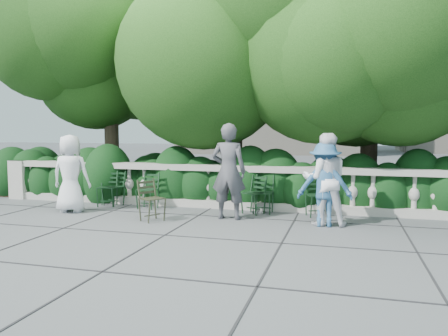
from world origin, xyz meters
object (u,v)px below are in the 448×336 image
(chair_d, at_px, (261,214))
(chair_a, at_px, (105,207))
(person_older_blue, at_px, (325,184))
(chair_f, at_px, (319,218))
(chair_b, at_px, (109,206))
(chair_weathered, at_px, (156,222))
(person_businessman, at_px, (71,173))
(chair_c, at_px, (145,210))
(chair_e, at_px, (249,215))
(person_casual_man, at_px, (325,179))
(person_woman_grey, at_px, (229,171))

(chair_d, bearing_deg, chair_a, -176.37)
(chair_d, height_order, person_older_blue, person_older_blue)
(chair_f, bearing_deg, chair_b, 156.19)
(chair_f, xyz_separation_m, chair_weathered, (-3.04, -1.28, 0.00))
(person_businessman, xyz_separation_m, person_older_blue, (5.42, 0.04, -0.06))
(chair_c, bearing_deg, chair_e, 6.12)
(chair_weathered, distance_m, person_older_blue, 3.31)
(person_casual_man, bearing_deg, chair_f, -86.91)
(chair_e, relative_size, chair_f, 1.00)
(chair_f, bearing_deg, person_woman_grey, 175.85)
(person_woman_grey, bearing_deg, chair_d, -130.55)
(chair_a, height_order, chair_e, same)
(chair_a, xyz_separation_m, person_casual_man, (5.01, -0.59, 0.87))
(chair_a, bearing_deg, person_businessman, -131.75)
(person_woman_grey, bearing_deg, chair_f, -161.27)
(chair_c, distance_m, chair_d, 2.66)
(person_older_blue, bearing_deg, chair_d, -33.30)
(person_casual_man, bearing_deg, chair_b, -16.30)
(chair_e, bearing_deg, person_casual_man, 5.42)
(chair_b, xyz_separation_m, person_casual_man, (5.00, -0.73, 0.87))
(person_woman_grey, bearing_deg, chair_e, -119.96)
(chair_b, relative_size, person_woman_grey, 0.43)
(chair_e, height_order, person_woman_grey, person_woman_grey)
(chair_e, bearing_deg, chair_weathered, -116.37)
(chair_d, relative_size, chair_weathered, 1.00)
(chair_b, distance_m, person_businessman, 1.27)
(chair_e, xyz_separation_m, person_older_blue, (1.59, -0.69, 0.78))
(person_older_blue, bearing_deg, chair_c, -11.48)
(chair_a, height_order, chair_c, same)
(chair_a, distance_m, chair_weathered, 2.19)
(chair_b, bearing_deg, chair_weathered, -14.76)
(chair_b, distance_m, chair_weathered, 2.26)
(chair_a, xyz_separation_m, chair_c, (1.02, -0.04, 0.00))
(person_older_blue, bearing_deg, chair_e, -25.88)
(person_casual_man, relative_size, person_older_blue, 1.11)
(chair_d, relative_size, person_older_blue, 0.54)
(chair_c, relative_size, person_woman_grey, 0.43)
(chair_b, height_order, person_casual_man, person_casual_man)
(chair_f, height_order, person_older_blue, person_older_blue)
(chair_b, relative_size, person_casual_man, 0.48)
(chair_d, bearing_deg, person_businessman, -166.76)
(person_businessman, relative_size, person_woman_grey, 0.88)
(chair_a, height_order, person_woman_grey, person_woman_grey)
(person_woman_grey, bearing_deg, chair_b, -12.32)
(chair_d, height_order, person_woman_grey, person_woman_grey)
(person_woman_grey, bearing_deg, person_casual_man, 177.92)
(chair_f, relative_size, person_casual_man, 0.48)
(chair_d, distance_m, person_casual_man, 1.75)
(chair_c, relative_size, chair_e, 1.00)
(chair_b, xyz_separation_m, chair_e, (3.41, -0.12, 0.00))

